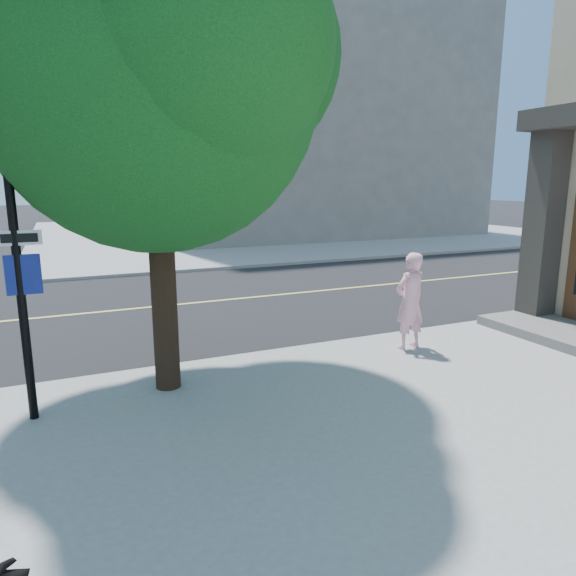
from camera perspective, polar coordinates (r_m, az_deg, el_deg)
name	(u,v)px	position (r m, az deg, el deg)	size (l,w,h in m)	color
ground	(30,391)	(8.52, -26.95, -10.32)	(140.00, 140.00, 0.00)	black
road_ew	(40,318)	(12.82, -26.11, -3.05)	(140.00, 9.00, 0.01)	black
sidewalk_ne	(284,230)	(32.27, -0.42, 6.51)	(29.00, 25.00, 0.12)	gray
filler_ne	(288,115)	(33.05, 0.03, 18.90)	(18.00, 16.00, 14.00)	slate
man_on_phone	(410,301)	(9.16, 13.53, -1.43)	(0.63, 0.41, 1.72)	#F9A7BE
street_tree	(161,44)	(7.36, -14.12, 25.06)	(5.41, 4.92, 7.18)	black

